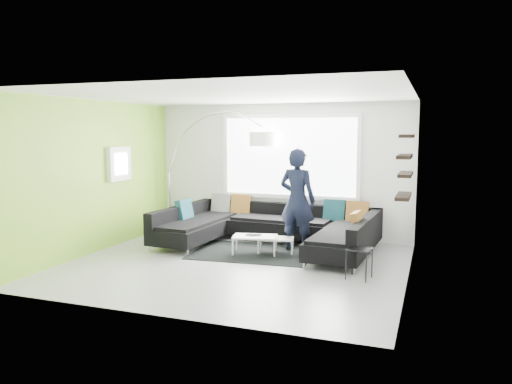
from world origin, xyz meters
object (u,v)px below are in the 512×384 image
at_px(sectional_sofa, 267,229).
at_px(coffee_table, 265,244).
at_px(person, 297,200).
at_px(laptop, 253,235).
at_px(arc_lamp, 169,173).
at_px(side_table, 359,263).

bearing_deg(sectional_sofa, coffee_table, -73.30).
distance_m(person, laptop, 1.05).
xyz_separation_m(arc_lamp, laptop, (2.45, -1.29, -0.97)).
height_order(sectional_sofa, laptop, sectional_sofa).
bearing_deg(laptop, person, 22.15).
relative_size(coffee_table, side_table, 2.16).
relative_size(sectional_sofa, side_table, 8.61).
height_order(coffee_table, side_table, side_table).
relative_size(sectional_sofa, person, 2.12).
relative_size(arc_lamp, laptop, 8.09).
height_order(arc_lamp, laptop, arc_lamp).
bearing_deg(sectional_sofa, person, 3.88).
bearing_deg(person, arc_lamp, -4.03).
height_order(coffee_table, arc_lamp, arc_lamp).
height_order(sectional_sofa, person, person).
bearing_deg(side_table, laptop, 156.30).
bearing_deg(person, side_table, 143.75).
height_order(side_table, laptop, side_table).
bearing_deg(arc_lamp, side_table, -25.58).
xyz_separation_m(coffee_table, arc_lamp, (-2.64, 1.17, 1.15)).
distance_m(sectional_sofa, coffee_table, 0.45).
distance_m(arc_lamp, laptop, 2.93).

